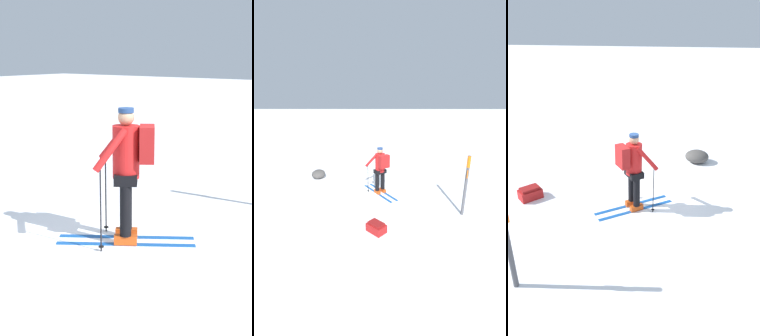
{
  "view_description": "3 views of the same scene",
  "coord_description": "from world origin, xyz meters",
  "views": [
    {
      "loc": [
        3.82,
        -4.36,
        2.45
      ],
      "look_at": [
        0.26,
        0.33,
        1.01
      ],
      "focal_mm": 50.0,
      "sensor_mm": 36.0,
      "label": 1
    },
    {
      "loc": [
        8.18,
        0.37,
        3.77
      ],
      "look_at": [
        0.26,
        0.33,
        1.01
      ],
      "focal_mm": 24.0,
      "sensor_mm": 36.0,
      "label": 2
    },
    {
      "loc": [
        -0.61,
        6.71,
        4.06
      ],
      "look_at": [
        0.26,
        0.33,
        1.01
      ],
      "focal_mm": 35.0,
      "sensor_mm": 36.0,
      "label": 3
    }
  ],
  "objects": [
    {
      "name": "trail_marker",
      "position": [
        1.86,
        2.96,
        1.15
      ],
      "size": [
        0.24,
        0.1,
        1.95
      ],
      "color": "#4C4C51",
      "rests_on": "ground_plane"
    },
    {
      "name": "skier",
      "position": [
        0.29,
        0.35,
        1.06
      ],
      "size": [
        1.72,
        1.33,
        1.79
      ],
      "color": "#144C9E",
      "rests_on": "ground_plane"
    },
    {
      "name": "dropped_backpack",
      "position": [
        2.8,
        0.24,
        0.14
      ],
      "size": [
        0.61,
        0.61,
        0.3
      ],
      "color": "maroon",
      "rests_on": "ground_plane"
    },
    {
      "name": "rock_boulder",
      "position": [
        -1.26,
        -2.45,
        0.19
      ],
      "size": [
        0.69,
        0.59,
        0.38
      ],
      "primitive_type": "ellipsoid",
      "color": "#474442",
      "rests_on": "ground_plane"
    },
    {
      "name": "ground_plane",
      "position": [
        0.0,
        0.0,
        0.0
      ],
      "size": [
        80.0,
        80.0,
        0.0
      ],
      "primitive_type": "plane",
      "color": "white"
    }
  ]
}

